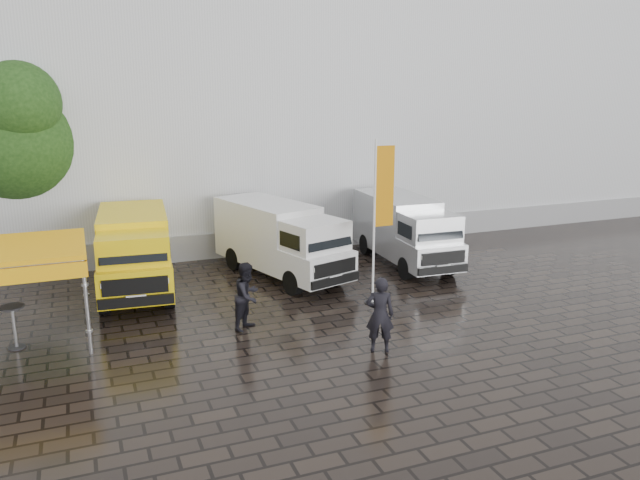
# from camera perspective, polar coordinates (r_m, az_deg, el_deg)

# --- Properties ---
(ground) EXTENTS (120.00, 120.00, 0.00)m
(ground) POSITION_cam_1_polar(r_m,az_deg,el_deg) (18.82, 6.28, -6.67)
(ground) COLOR black
(ground) RESTS_ON ground
(exhibition_hall) EXTENTS (44.00, 16.00, 12.00)m
(exhibition_hall) POSITION_cam_1_polar(r_m,az_deg,el_deg) (33.20, -3.41, 12.90)
(exhibition_hall) COLOR silver
(exhibition_hall) RESTS_ON ground
(hall_plinth) EXTENTS (44.00, 0.15, 1.00)m
(hall_plinth) POSITION_cam_1_polar(r_m,az_deg,el_deg) (26.38, 2.19, 0.57)
(hall_plinth) COLOR gray
(hall_plinth) RESTS_ON ground
(van_yellow) EXTENTS (2.63, 5.74, 2.57)m
(van_yellow) POSITION_cam_1_polar(r_m,az_deg,el_deg) (21.05, -16.60, -1.27)
(van_yellow) COLOR yellow
(van_yellow) RESTS_ON ground
(van_white) EXTENTS (3.62, 6.23, 2.56)m
(van_white) POSITION_cam_1_polar(r_m,az_deg,el_deg) (21.92, -3.58, -0.13)
(van_white) COLOR white
(van_white) RESTS_ON ground
(van_silver) EXTENTS (2.17, 5.83, 2.49)m
(van_silver) POSITION_cam_1_polar(r_m,az_deg,el_deg) (23.70, 7.78, 0.77)
(van_silver) COLOR #B8BABD
(van_silver) RESTS_ON ground
(canopy_tent) EXTENTS (3.18, 3.18, 2.61)m
(canopy_tent) POSITION_cam_1_polar(r_m,az_deg,el_deg) (17.74, -25.77, -1.03)
(canopy_tent) COLOR silver
(canopy_tent) RESTS_ON ground
(flagpole) EXTENTS (0.88, 0.50, 5.08)m
(flagpole) POSITION_cam_1_polar(r_m,az_deg,el_deg) (18.96, 5.49, 2.45)
(flagpole) COLOR black
(flagpole) RESTS_ON ground
(tree) EXTENTS (4.29, 4.31, 7.71)m
(tree) POSITION_cam_1_polar(r_m,az_deg,el_deg) (24.81, -26.31, 8.71)
(tree) COLOR black
(tree) RESTS_ON ground
(cocktail_table) EXTENTS (0.60, 0.60, 1.14)m
(cocktail_table) POSITION_cam_1_polar(r_m,az_deg,el_deg) (17.96, -26.15, -7.17)
(cocktail_table) COLOR black
(cocktail_table) RESTS_ON ground
(wheelie_bin) EXTENTS (0.81, 0.81, 1.10)m
(wheelie_bin) POSITION_cam_1_polar(r_m,az_deg,el_deg) (27.30, 9.05, 0.97)
(wheelie_bin) COLOR black
(wheelie_bin) RESTS_ON ground
(person_front) EXTENTS (0.85, 0.73, 1.97)m
(person_front) POSITION_cam_1_polar(r_m,az_deg,el_deg) (15.91, 5.50, -6.80)
(person_front) COLOR black
(person_front) RESTS_ON ground
(person_tent) EXTENTS (1.17, 1.16, 1.90)m
(person_tent) POSITION_cam_1_polar(r_m,az_deg,el_deg) (17.41, -6.64, -5.09)
(person_tent) COLOR black
(person_tent) RESTS_ON ground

